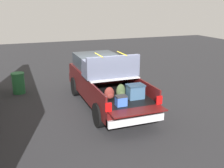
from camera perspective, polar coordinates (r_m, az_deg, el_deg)
The scene contains 3 objects.
ground_plane at distance 11.07m, azimuth -1.10°, elevation -4.61°, with size 40.00×40.00×0.00m, color #262628.
pickup_truck at distance 11.08m, azimuth -1.77°, elevation 0.78°, with size 6.05×2.06×2.23m.
trash_can at distance 13.15m, azimuth -19.32°, elevation 0.20°, with size 0.60×0.60×0.98m.
Camera 1 is at (-9.71, 3.44, 4.04)m, focal length 42.88 mm.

